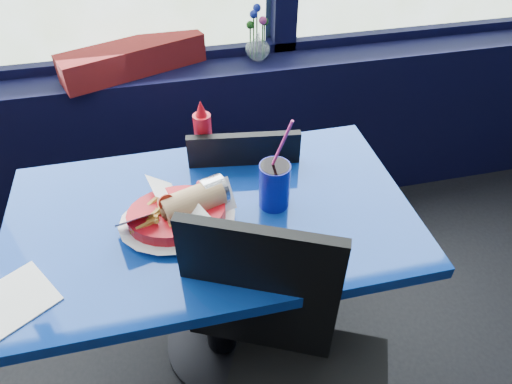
# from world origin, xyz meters

# --- Properties ---
(window_sill) EXTENTS (5.00, 0.26, 0.80)m
(window_sill) POSITION_xyz_m (0.00, 2.87, 0.40)
(window_sill) COLOR black
(window_sill) RESTS_ON ground
(near_table) EXTENTS (1.20, 0.70, 0.75)m
(near_table) POSITION_xyz_m (0.30, 2.00, 0.57)
(near_table) COLOR black
(near_table) RESTS_ON ground
(chair_near_front) EXTENTS (0.57, 0.57, 0.96)m
(chair_near_front) POSITION_xyz_m (0.43, 1.60, 0.55)
(chair_near_front) COLOR black
(chair_near_front) RESTS_ON ground
(chair_near_back) EXTENTS (0.44, 0.44, 0.87)m
(chair_near_back) POSITION_xyz_m (0.43, 2.33, 0.50)
(chair_near_back) COLOR black
(chair_near_back) RESTS_ON ground
(planter_box) EXTENTS (0.61, 0.35, 0.12)m
(planter_box) POSITION_xyz_m (0.11, 2.87, 0.86)
(planter_box) COLOR maroon
(planter_box) RESTS_ON window_sill
(flower_vase) EXTENTS (0.14, 0.14, 0.23)m
(flower_vase) POSITION_xyz_m (0.64, 2.87, 0.87)
(flower_vase) COLOR silver
(flower_vase) RESTS_ON window_sill
(food_basket) EXTENTS (0.32, 0.31, 0.11)m
(food_basket) POSITION_xyz_m (0.21, 1.98, 0.79)
(food_basket) COLOR red
(food_basket) RESTS_ON near_table
(ketchup_bottle) EXTENTS (0.06, 0.06, 0.22)m
(ketchup_bottle) POSITION_xyz_m (0.32, 2.28, 0.85)
(ketchup_bottle) COLOR red
(ketchup_bottle) RESTS_ON near_table
(soda_cup) EXTENTS (0.09, 0.09, 0.31)m
(soda_cup) POSITION_xyz_m (0.49, 2.00, 0.83)
(soda_cup) COLOR #0C128D
(soda_cup) RESTS_ON near_table
(napkin) EXTENTS (0.24, 0.24, 0.00)m
(napkin) POSITION_xyz_m (-0.22, 1.80, 0.75)
(napkin) COLOR white
(napkin) RESTS_ON near_table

